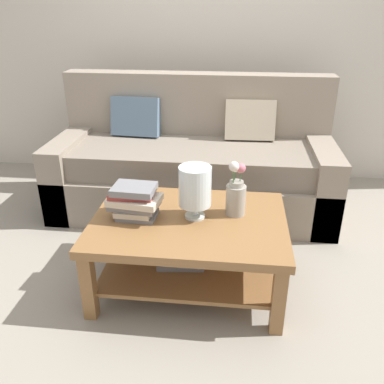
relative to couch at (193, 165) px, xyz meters
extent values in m
plane|color=gray|center=(0.12, -0.83, -0.36)|extent=(10.00, 10.00, 0.00)
cube|color=beige|center=(0.12, 0.82, 0.99)|extent=(6.40, 0.12, 2.70)
cube|color=gray|center=(0.00, -0.07, -0.18)|extent=(2.22, 0.90, 0.36)
cube|color=gray|center=(0.00, -0.10, 0.10)|extent=(1.98, 0.74, 0.20)
cube|color=gray|center=(0.00, 0.28, 0.35)|extent=(2.22, 0.20, 0.70)
cube|color=gray|center=(-1.01, -0.07, -0.06)|extent=(0.20, 0.90, 0.60)
cube|color=gray|center=(1.01, -0.07, -0.06)|extent=(0.20, 0.90, 0.60)
cube|color=slate|center=(-0.50, 0.14, 0.36)|extent=(0.41, 0.21, 0.34)
cube|color=beige|center=(0.44, 0.14, 0.36)|extent=(0.41, 0.20, 0.34)
cube|color=olive|center=(0.09, -1.08, 0.07)|extent=(1.12, 0.82, 0.05)
cube|color=olive|center=(-0.41, -1.43, -0.16)|extent=(0.07, 0.07, 0.41)
cube|color=olive|center=(0.60, -1.43, -0.16)|extent=(0.07, 0.07, 0.41)
cube|color=olive|center=(-0.41, -0.72, -0.16)|extent=(0.07, 0.07, 0.41)
cube|color=olive|center=(0.60, -0.72, -0.16)|extent=(0.07, 0.07, 0.41)
cube|color=olive|center=(0.09, -1.08, -0.22)|extent=(1.00, 0.70, 0.02)
cube|color=slate|center=(0.04, -1.08, -0.19)|extent=(0.30, 0.23, 0.04)
cube|color=beige|center=(0.04, -1.07, -0.16)|extent=(0.31, 0.24, 0.04)
cube|color=slate|center=(0.04, -1.08, -0.12)|extent=(0.30, 0.23, 0.03)
cube|color=slate|center=(-0.21, -1.09, 0.10)|extent=(0.23, 0.17, 0.02)
cube|color=beige|center=(-0.22, -1.08, 0.13)|extent=(0.21, 0.20, 0.03)
cube|color=slate|center=(-0.23, -1.08, 0.17)|extent=(0.29, 0.21, 0.04)
cube|color=beige|center=(-0.22, -1.10, 0.21)|extent=(0.31, 0.22, 0.04)
cube|color=#993833|center=(-0.23, -1.09, 0.24)|extent=(0.25, 0.17, 0.02)
cube|color=slate|center=(-0.22, -1.09, 0.27)|extent=(0.25, 0.19, 0.04)
cylinder|color=silver|center=(0.12, -1.05, 0.10)|extent=(0.12, 0.12, 0.02)
cylinder|color=silver|center=(0.12, -1.05, 0.14)|extent=(0.04, 0.04, 0.07)
cylinder|color=silver|center=(0.12, -1.05, 0.29)|extent=(0.19, 0.19, 0.23)
sphere|color=#51704C|center=(0.09, -1.05, 0.23)|extent=(0.05, 0.05, 0.05)
sphere|color=slate|center=(0.15, -1.04, 0.23)|extent=(0.05, 0.05, 0.05)
cylinder|color=#9E998E|center=(0.35, -0.99, 0.18)|extent=(0.12, 0.12, 0.18)
cylinder|color=#9E998E|center=(0.35, -0.99, 0.29)|extent=(0.08, 0.08, 0.03)
cylinder|color=#426638|center=(0.37, -0.98, 0.33)|extent=(0.01, 0.01, 0.06)
sphere|color=#C66B7A|center=(0.37, -0.98, 0.38)|extent=(0.06, 0.06, 0.06)
cylinder|color=#426638|center=(0.34, -0.97, 0.33)|extent=(0.01, 0.01, 0.06)
sphere|color=silver|center=(0.34, -0.97, 0.38)|extent=(0.05, 0.05, 0.05)
cylinder|color=#426638|center=(0.34, -1.01, 0.34)|extent=(0.01, 0.01, 0.08)
sphere|color=silver|center=(0.34, -1.01, 0.40)|extent=(0.06, 0.06, 0.06)
camera|label=1|loc=(0.34, -3.12, 1.23)|focal=38.02mm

